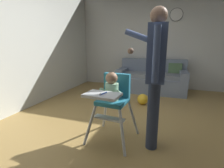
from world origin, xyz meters
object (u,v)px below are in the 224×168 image
object	(u,v)px
high_chair	(112,94)
toy_ball	(143,99)
adult_standing	(155,73)
wall_clock	(176,15)
couch	(152,79)

from	to	relation	value
high_chair	toy_ball	xyz separation A→B (m)	(0.17, 1.50, -0.52)
adult_standing	wall_clock	size ratio (longest dim) A/B	4.86
couch	toy_ball	bearing A→B (deg)	-2.67
high_chair	adult_standing	distance (m)	0.60
couch	high_chair	size ratio (longest dim) A/B	1.92
adult_standing	couch	bearing A→B (deg)	-87.70
couch	high_chair	xyz separation A→B (m)	(-0.23, -2.67, 0.31)
toy_ball	wall_clock	size ratio (longest dim) A/B	0.67
wall_clock	couch	bearing A→B (deg)	-136.72
couch	toy_ball	distance (m)	1.19
toy_ball	wall_clock	bearing A→B (deg)	71.21
toy_ball	wall_clock	distance (m)	2.59
high_chair	wall_clock	size ratio (longest dim) A/B	2.73
adult_standing	wall_clock	xyz separation A→B (m)	(0.22, 3.12, 1.09)
toy_ball	adult_standing	bearing A→B (deg)	-77.07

